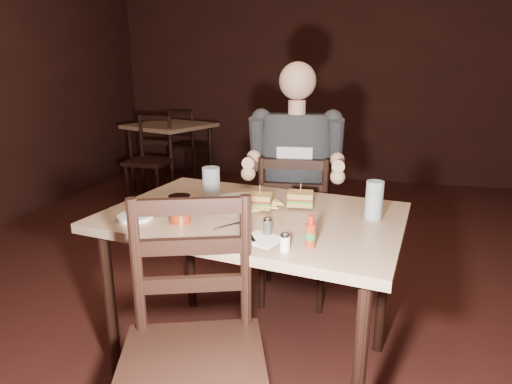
% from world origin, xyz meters
% --- Properties ---
extents(room_shell, '(7.00, 7.00, 7.00)m').
position_xyz_m(room_shell, '(0.00, 0.00, 1.40)').
color(room_shell, black).
rests_on(room_shell, ground).
extents(main_table, '(1.37, 1.02, 0.77)m').
position_xyz_m(main_table, '(-0.29, -0.28, 0.69)').
color(main_table, tan).
rests_on(main_table, ground).
extents(bg_table, '(1.02, 1.02, 0.77)m').
position_xyz_m(bg_table, '(-2.00, 2.50, 0.68)').
color(bg_table, tan).
rests_on(bg_table, ground).
extents(chair_far, '(0.46, 0.50, 0.92)m').
position_xyz_m(chair_far, '(-0.22, 0.40, 0.46)').
color(chair_far, black).
rests_on(chair_far, ground).
extents(chair_near, '(0.59, 0.62, 0.98)m').
position_xyz_m(chair_near, '(-0.31, -0.97, 0.49)').
color(chair_near, black).
rests_on(chair_near, ground).
extents(bg_chair_far, '(0.48, 0.51, 0.89)m').
position_xyz_m(bg_chair_far, '(-2.00, 3.05, 0.44)').
color(bg_chair_far, black).
rests_on(bg_chair_far, ground).
extents(bg_chair_near, '(0.42, 0.46, 0.90)m').
position_xyz_m(bg_chair_near, '(-2.00, 1.95, 0.45)').
color(bg_chair_near, black).
rests_on(bg_chair_near, ground).
extents(diner, '(0.58, 0.47, 0.94)m').
position_xyz_m(diner, '(-0.21, 0.35, 0.94)').
color(diner, '#313236').
rests_on(diner, chair_far).
extents(dinner_plate, '(0.29, 0.29, 0.01)m').
position_xyz_m(dinner_plate, '(-0.38, -0.18, 0.78)').
color(dinner_plate, white).
rests_on(dinner_plate, main_table).
extents(sandwich_left, '(0.11, 0.09, 0.10)m').
position_xyz_m(sandwich_left, '(-0.27, -0.24, 0.83)').
color(sandwich_left, tan).
rests_on(sandwich_left, dinner_plate).
extents(sandwich_right, '(0.12, 0.10, 0.10)m').
position_xyz_m(sandwich_right, '(-0.10, -0.17, 0.83)').
color(sandwich_right, tan).
rests_on(sandwich_right, dinner_plate).
extents(fries_pile, '(0.25, 0.20, 0.04)m').
position_xyz_m(fries_pile, '(-0.29, -0.24, 0.80)').
color(fries_pile, '#D0B355').
rests_on(fries_pile, dinner_plate).
extents(ketchup_dollop, '(0.05, 0.05, 0.01)m').
position_xyz_m(ketchup_dollop, '(-0.27, -0.23, 0.79)').
color(ketchup_dollop, maroon).
rests_on(ketchup_dollop, dinner_plate).
extents(glass_left, '(0.10, 0.10, 0.16)m').
position_xyz_m(glass_left, '(-0.54, -0.13, 0.85)').
color(glass_left, silver).
rests_on(glass_left, main_table).
extents(glass_right, '(0.08, 0.08, 0.16)m').
position_xyz_m(glass_right, '(0.21, -0.24, 0.85)').
color(glass_right, silver).
rests_on(glass_right, main_table).
extents(hot_sauce, '(0.04, 0.04, 0.12)m').
position_xyz_m(hot_sauce, '(-0.00, -0.60, 0.83)').
color(hot_sauce, maroon).
rests_on(hot_sauce, main_table).
extents(salt_shaker, '(0.04, 0.04, 0.06)m').
position_xyz_m(salt_shaker, '(-0.08, -0.65, 0.80)').
color(salt_shaker, white).
rests_on(salt_shaker, main_table).
extents(pepper_shaker, '(0.04, 0.04, 0.06)m').
position_xyz_m(pepper_shaker, '(-0.18, -0.52, 0.80)').
color(pepper_shaker, '#38332D').
rests_on(pepper_shaker, main_table).
extents(syrup_dispenser, '(0.10, 0.10, 0.11)m').
position_xyz_m(syrup_dispenser, '(-0.55, -0.47, 0.83)').
color(syrup_dispenser, maroon).
rests_on(syrup_dispenser, main_table).
extents(napkin, '(0.17, 0.17, 0.00)m').
position_xyz_m(napkin, '(-0.18, -0.57, 0.77)').
color(napkin, white).
rests_on(napkin, main_table).
extents(knife, '(0.12, 0.20, 0.01)m').
position_xyz_m(knife, '(-0.25, -0.52, 0.78)').
color(knife, silver).
rests_on(knife, napkin).
extents(fork, '(0.10, 0.12, 0.00)m').
position_xyz_m(fork, '(-0.35, -0.48, 0.77)').
color(fork, silver).
rests_on(fork, napkin).
extents(side_plate, '(0.17, 0.17, 0.01)m').
position_xyz_m(side_plate, '(-0.75, -0.48, 0.78)').
color(side_plate, white).
rests_on(side_plate, main_table).
extents(bread_roll, '(0.10, 0.08, 0.05)m').
position_xyz_m(bread_roll, '(-0.70, -0.43, 0.81)').
color(bread_roll, tan).
rests_on(bread_roll, side_plate).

